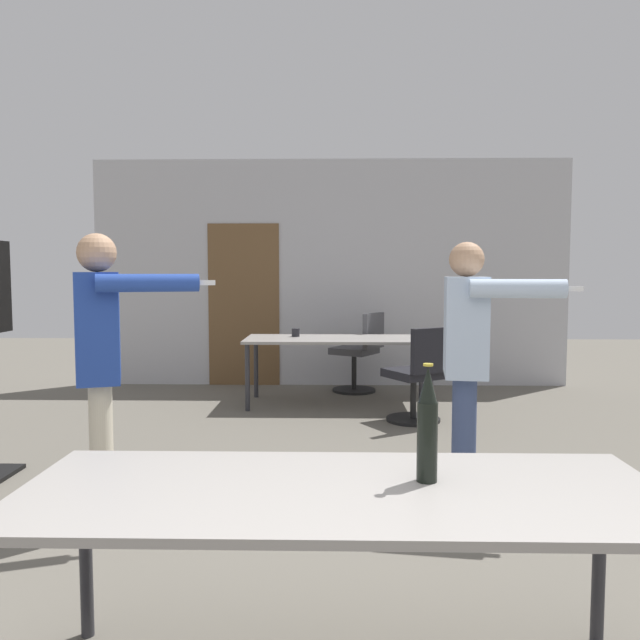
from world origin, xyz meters
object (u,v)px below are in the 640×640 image
(person_center_tall, at_px, (102,347))
(office_chair_far_right, at_px, (360,354))
(office_chair_far_left, at_px, (419,378))
(beer_bottle, at_px, (427,426))
(person_left_plaid, at_px, (467,346))
(drink_cup, at_px, (296,333))

(person_center_tall, relative_size, office_chair_far_right, 1.73)
(person_center_tall, height_order, office_chair_far_left, person_center_tall)
(office_chair_far_left, bearing_deg, office_chair_far_right, 77.52)
(office_chair_far_left, bearing_deg, beer_bottle, -127.96)
(person_left_plaid, relative_size, drink_cup, 18.02)
(office_chair_far_right, xyz_separation_m, office_chair_far_left, (0.50, -1.52, -0.03))
(person_left_plaid, distance_m, beer_bottle, 1.92)
(office_chair_far_right, bearing_deg, person_left_plaid, -140.43)
(beer_bottle, bearing_deg, office_chair_far_right, 90.04)
(office_chair_far_left, bearing_deg, person_left_plaid, -119.68)
(office_chair_far_right, xyz_separation_m, drink_cup, (-0.73, -0.57, 0.32))
(person_center_tall, bearing_deg, office_chair_far_right, 138.26)
(person_center_tall, distance_m, beer_bottle, 2.23)
(office_chair_far_left, bearing_deg, person_center_tall, -163.15)
(person_left_plaid, relative_size, office_chair_far_right, 1.69)
(beer_bottle, xyz_separation_m, drink_cup, (-0.74, 4.78, -0.14))
(person_left_plaid, xyz_separation_m, drink_cup, (-1.26, 2.93, -0.20))
(beer_bottle, bearing_deg, office_chair_far_left, 82.65)
(person_center_tall, distance_m, office_chair_far_right, 4.24)
(person_center_tall, height_order, drink_cup, person_center_tall)
(person_center_tall, bearing_deg, person_left_plaid, 80.81)
(person_center_tall, relative_size, drink_cup, 18.39)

